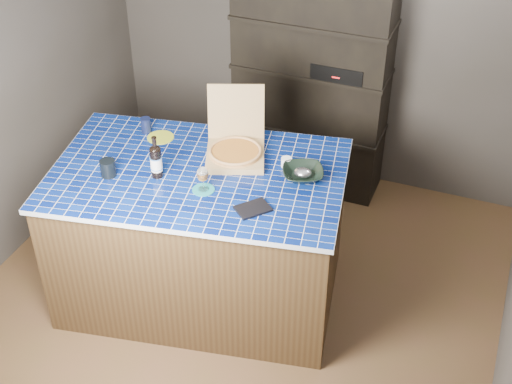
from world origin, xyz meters
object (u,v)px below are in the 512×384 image
at_px(kitchen_island, 201,234).
at_px(mead_bottle, 156,161).
at_px(wine_glass, 203,175).
at_px(dvd_case, 253,209).
at_px(pizza_box, 235,149).
at_px(bowl, 303,174).

xyz_separation_m(kitchen_island, mead_bottle, (-0.21, -0.13, 0.61)).
xyz_separation_m(wine_glass, dvd_case, (0.35, -0.07, -0.11)).
xyz_separation_m(pizza_box, mead_bottle, (-0.37, -0.38, 0.05)).
bearing_deg(wine_glass, bowl, 33.56).
height_order(pizza_box, mead_bottle, pizza_box).
bearing_deg(pizza_box, wine_glass, -115.97).
distance_m(pizza_box, bowl, 0.48).
bearing_deg(kitchen_island, bowl, 5.85).
bearing_deg(dvd_case, bowl, 108.80).
distance_m(kitchen_island, wine_glass, 0.65).
height_order(mead_bottle, bowl, mead_bottle).
bearing_deg(bowl, wine_glass, -146.44).
bearing_deg(mead_bottle, dvd_case, -8.78).
relative_size(wine_glass, dvd_case, 0.83).
bearing_deg(pizza_box, dvd_case, -77.78).
relative_size(kitchen_island, wine_glass, 12.59).
bearing_deg(kitchen_island, pizza_box, 48.23).
height_order(kitchen_island, dvd_case, dvd_case).
bearing_deg(pizza_box, kitchen_island, -142.24).
xyz_separation_m(kitchen_island, wine_glass, (0.11, -0.16, 0.62)).
relative_size(dvd_case, bowl, 0.77).
relative_size(kitchen_island, pizza_box, 3.66).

